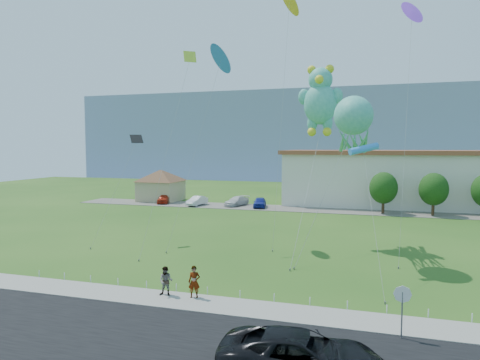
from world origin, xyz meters
name	(u,v)px	position (x,y,z in m)	size (l,w,h in m)	color
ground	(230,290)	(0.00, 0.00, 0.00)	(160.00, 160.00, 0.00)	#244E16
road	(174,348)	(0.00, -8.00, 0.03)	(80.00, 8.00, 0.06)	black
sidewalk	(215,305)	(0.00, -2.75, 0.05)	(80.00, 2.50, 0.10)	gray
parking_strip	(307,209)	(0.00, 35.00, 0.03)	(70.00, 6.00, 0.06)	#59544C
hill_ridge	(342,135)	(0.00, 120.00, 12.50)	(160.00, 50.00, 25.00)	#7487A1
pavilion	(161,182)	(-24.00, 38.00, 3.02)	(9.20, 9.20, 5.00)	tan
stop_sign	(402,299)	(9.50, -4.21, 1.87)	(0.80, 0.07, 2.50)	slate
rope_fence	(224,293)	(0.00, -1.30, 0.25)	(26.05, 0.05, 0.50)	white
tree_near	(383,188)	(10.00, 34.00, 3.39)	(3.60, 3.60, 5.47)	#3F2B19
tree_mid	(434,189)	(16.00, 34.00, 3.39)	(3.60, 3.60, 5.47)	#3F2B19
suv	(302,357)	(5.66, -8.92, 0.93)	(2.88, 6.24, 1.73)	black
pedestrian_left	(194,282)	(-1.49, -2.12, 1.02)	(0.67, 0.44, 1.84)	gray
pedestrian_right	(166,281)	(-3.20, -2.26, 0.95)	(0.82, 0.64, 1.69)	gray
parked_car_red	(164,199)	(-22.00, 35.17, 0.76)	(1.66, 4.12, 1.40)	red
parked_car_silver	(197,201)	(-16.18, 34.21, 0.74)	(1.44, 4.12, 1.36)	silver
parked_car_white	(237,201)	(-10.45, 35.60, 0.73)	(1.88, 4.62, 1.34)	silver
parked_car_blue	(260,202)	(-6.77, 34.86, 0.77)	(1.69, 4.19, 1.43)	navy
octopus_kite	(354,126)	(6.80, 10.22, 10.32)	(5.29, 10.45, 12.51)	teal
teddy_bear_kite	(320,99)	(3.73, 14.59, 12.99)	(3.93, 10.94, 15.95)	teal
small_kite_cyan	(364,150)	(7.61, 7.30, 8.50)	(1.68, 8.37, 9.01)	#3388E7
small_kite_yellow	(184,82)	(-7.60, 10.43, 14.36)	(1.97, 7.94, 17.13)	#BDDB33
small_kite_purple	(412,18)	(11.37, 17.18, 20.10)	(2.18, 10.46, 21.38)	purple
small_kite_blue	(220,63)	(-5.14, 12.90, 16.30)	(3.70, 6.68, 17.38)	blue
small_kite_orange	(289,7)	(0.63, 15.86, 21.62)	(1.80, 6.69, 22.95)	gold
small_kite_black	(132,150)	(-12.86, 10.56, 8.47)	(2.69, 5.23, 9.89)	black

